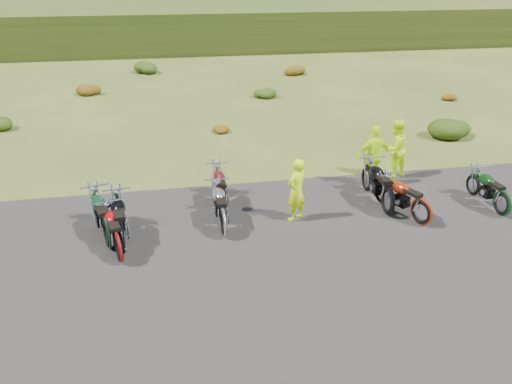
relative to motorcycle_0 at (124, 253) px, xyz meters
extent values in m
plane|color=#3F4918|center=(3.64, -0.58, 0.00)|extent=(300.00, 300.00, 0.00)
cube|color=black|center=(3.64, -2.58, 0.00)|extent=(20.00, 12.00, 0.04)
ellipsoid|color=brown|center=(-2.56, 16.02, 0.38)|extent=(1.30, 1.30, 0.77)
ellipsoid|color=#20370D|center=(0.34, 21.32, 0.46)|extent=(1.56, 1.56, 0.92)
ellipsoid|color=brown|center=(3.24, 8.62, 0.23)|extent=(0.77, 0.77, 0.45)
ellipsoid|color=#20370D|center=(6.14, 13.92, 0.31)|extent=(1.03, 1.03, 0.61)
ellipsoid|color=brown|center=(9.04, 19.22, 0.38)|extent=(1.30, 1.30, 0.77)
ellipsoid|color=#20370D|center=(11.94, 6.52, 0.46)|extent=(1.56, 1.56, 0.92)
ellipsoid|color=brown|center=(14.84, 11.82, 0.23)|extent=(0.77, 0.77, 0.45)
imported|color=#C1ED0C|center=(4.29, 0.86, 0.83)|extent=(0.72, 0.66, 1.66)
imported|color=#C1ED0C|center=(7.97, 3.11, 0.91)|extent=(1.09, 1.00, 1.82)
imported|color=#C1ED0C|center=(7.10, 2.59, 0.92)|extent=(1.10, 0.51, 1.84)
camera|label=1|loc=(1.16, -10.23, 6.02)|focal=35.00mm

